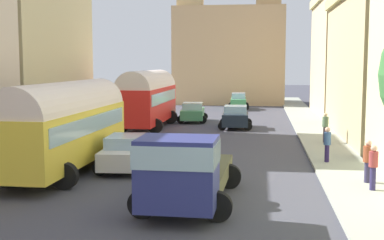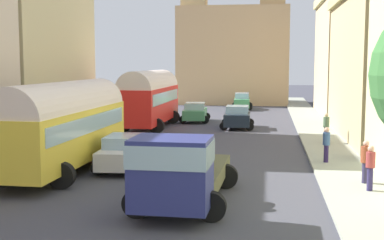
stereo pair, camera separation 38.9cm
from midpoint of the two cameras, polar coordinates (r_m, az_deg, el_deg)
ground_plane at (r=34.68m, az=1.14°, el=-1.44°), size 154.00×154.00×0.00m
sidewalk_left at (r=36.20m, az=-10.34°, el=-1.10°), size 2.50×70.00×0.14m
sidewalk_right at (r=34.62m, az=13.16°, el=-1.50°), size 2.50×70.00×0.14m
building_left_2 at (r=34.35m, az=-17.52°, el=9.51°), size 4.57×11.25×13.47m
building_right_2 at (r=33.80m, az=19.92°, el=5.81°), size 5.52×14.25×9.14m
building_right_3 at (r=47.58m, az=16.18°, el=6.84°), size 5.20×12.19×10.57m
distant_church at (r=59.94m, az=3.94°, el=8.04°), size 12.31×7.43×19.64m
parked_bus_0 at (r=22.83m, az=-14.15°, el=-0.28°), size 3.37×9.62×3.87m
parked_bus_1 at (r=37.33m, az=-5.18°, el=2.60°), size 3.39×9.13×4.12m
cargo_truck_0 at (r=16.60m, az=-1.29°, el=-5.49°), size 3.25×7.00×2.52m
car_0 at (r=37.23m, az=4.48°, el=0.34°), size 2.44×3.78×1.62m
car_1 at (r=52.66m, az=4.90°, el=2.08°), size 2.20×4.42×1.64m
car_2 at (r=22.97m, az=-7.74°, el=-3.54°), size 2.42×4.08×1.51m
car_3 at (r=41.23m, az=-0.19°, el=0.86°), size 2.49×4.02×1.51m
pedestrian_0 at (r=30.53m, az=14.02°, el=-0.71°), size 0.46×0.46×1.83m
pedestrian_2 at (r=20.77m, az=18.18°, el=-4.18°), size 0.49×0.49×1.77m
pedestrian_3 at (r=24.55m, az=14.14°, el=-2.46°), size 0.43×0.43×1.75m
pedestrian_4 at (r=19.59m, az=18.69°, el=-4.77°), size 0.45×0.45×1.76m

